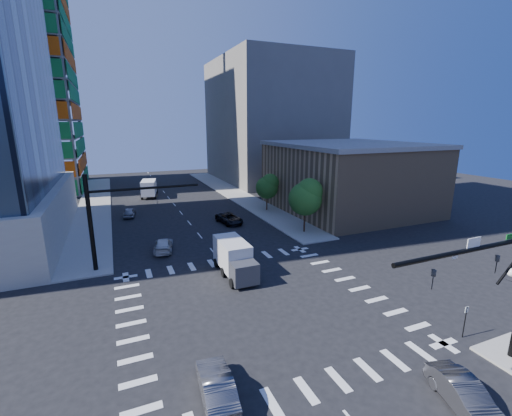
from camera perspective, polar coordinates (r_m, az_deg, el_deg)
ground at (r=27.20m, az=0.07°, el=-15.78°), size 160.00×160.00×0.00m
road_markings at (r=27.20m, az=0.07°, el=-15.77°), size 20.00×20.00×0.01m
sidewalk_ne at (r=66.82m, az=-3.45°, el=2.33°), size 5.00×60.00×0.15m
sidewalk_nw at (r=63.27m, az=-25.31°, el=0.34°), size 5.00×60.00×0.15m
commercial_building at (r=56.14m, az=15.03°, el=5.09°), size 20.50×22.50×10.60m
bg_building_ne at (r=84.87m, az=2.44°, el=14.27°), size 24.00×30.00×28.00m
signal_mast_nw at (r=34.20m, az=-23.53°, el=-0.75°), size 10.20×0.40×9.00m
tree_south at (r=42.73m, az=8.43°, el=1.90°), size 4.16×4.16×6.82m
tree_north at (r=53.40m, az=2.01°, el=3.68°), size 3.54×3.52×5.78m
no_parking_sign at (r=26.57m, az=31.52°, el=-15.39°), size 0.30×0.06×2.20m
car_nb_right at (r=21.34m, az=31.44°, el=-25.11°), size 2.61×4.62×1.44m
car_nb_far at (r=47.47m, az=-4.48°, el=-1.73°), size 3.06×5.32×1.40m
car_sb_near at (r=38.60m, az=-15.17°, el=-5.97°), size 2.73×4.85×1.33m
car_sb_mid at (r=54.04m, az=-20.35°, el=-0.67°), size 2.11×4.09×1.33m
car_sb_cross at (r=19.37m, az=-6.61°, el=-27.34°), size 1.93×4.54×1.46m
box_truck_near at (r=31.27m, az=-3.42°, el=-8.91°), size 2.50×5.84×3.06m
box_truck_far at (r=67.69m, az=-17.33°, el=3.04°), size 3.71×6.51×3.21m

